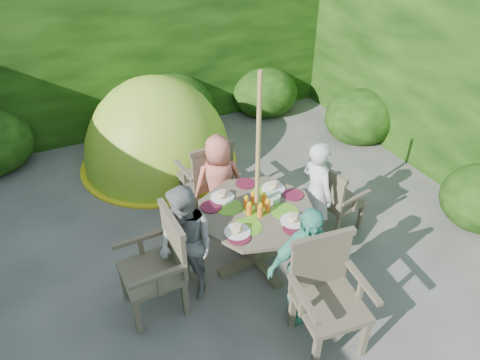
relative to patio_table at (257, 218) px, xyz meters
name	(u,v)px	position (x,y,z in m)	size (l,w,h in m)	color
ground	(213,269)	(-0.47, 0.09, -0.62)	(60.00, 60.00, 0.00)	#4A4842
hedge_enclosure	(167,117)	(-0.47, 1.42, 0.63)	(9.00, 9.00, 2.50)	black
patio_table	(257,218)	(0.00, 0.00, 0.00)	(1.39, 1.39, 0.88)	#48402F
parasol_pole	(257,180)	(0.00, 0.00, 0.48)	(0.04, 0.04, 2.20)	olive
garden_chair_right	(335,198)	(1.09, 0.12, -0.16)	(0.54, 0.58, 0.86)	#48402F
garden_chair_left	(159,263)	(-1.09, -0.13, -0.08)	(0.57, 0.63, 1.01)	#48402F
garden_chair_back	(208,176)	(-0.13, 1.09, -0.10)	(0.63, 0.58, 0.98)	#48402F
garden_chair_front	(327,292)	(0.14, -1.08, -0.07)	(0.66, 0.61, 1.02)	#48402F
child_right	(316,193)	(0.79, 0.09, 0.02)	(0.46, 0.30, 1.27)	silver
child_left	(186,245)	(-0.80, -0.09, 0.01)	(0.61, 0.48, 1.26)	gray
child_back	(219,182)	(-0.09, 0.79, -0.02)	(0.59, 0.38, 1.20)	#D36B57
child_front	(305,265)	(0.08, -0.80, 0.01)	(0.74, 0.31, 1.26)	#52BF9E
dome_tent	(160,163)	(-0.38, 2.47, -0.62)	(2.54, 2.54, 2.66)	#A5C626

